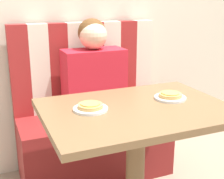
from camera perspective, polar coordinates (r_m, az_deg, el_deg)
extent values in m
cube|color=maroon|center=(2.33, -3.11, -10.07)|extent=(1.07, 0.47, 0.47)
cube|color=maroon|center=(2.23, -16.49, 3.15)|extent=(0.13, 0.09, 0.64)
cube|color=beige|center=(2.24, -13.10, 3.50)|extent=(0.13, 0.09, 0.64)
cube|color=maroon|center=(2.27, -9.76, 3.84)|extent=(0.13, 0.09, 0.64)
cube|color=beige|center=(2.30, -6.51, 4.15)|extent=(0.13, 0.09, 0.64)
cube|color=maroon|center=(2.34, -3.35, 4.44)|extent=(0.13, 0.09, 0.64)
cube|color=beige|center=(2.38, -0.30, 4.71)|extent=(0.13, 0.09, 0.64)
cube|color=maroon|center=(2.44, 2.63, 4.96)|extent=(0.13, 0.09, 0.64)
cube|color=beige|center=(2.50, 5.42, 5.18)|extent=(0.13, 0.09, 0.64)
cube|color=brown|center=(1.58, 4.52, -3.82)|extent=(0.94, 0.68, 0.03)
cylinder|color=brown|center=(1.75, 4.24, -15.37)|extent=(0.10, 0.10, 0.71)
cube|color=red|center=(2.16, -3.31, 1.16)|extent=(0.42, 0.21, 0.47)
sphere|color=beige|center=(2.10, -3.46, 9.83)|extent=(0.19, 0.19, 0.19)
sphere|color=brown|center=(2.12, -3.67, 10.35)|extent=(0.19, 0.19, 0.19)
cylinder|color=white|center=(1.54, -3.96, -3.56)|extent=(0.17, 0.17, 0.01)
cylinder|color=white|center=(1.73, 10.59, -1.49)|extent=(0.17, 0.17, 0.01)
cylinder|color=tan|center=(1.53, -3.97, -3.03)|extent=(0.12, 0.12, 0.02)
cylinder|color=gold|center=(1.53, -3.98, -2.60)|extent=(0.10, 0.10, 0.01)
cylinder|color=tan|center=(1.72, 10.61, -1.02)|extent=(0.12, 0.12, 0.02)
cylinder|color=gold|center=(1.72, 10.63, -0.63)|extent=(0.10, 0.10, 0.01)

